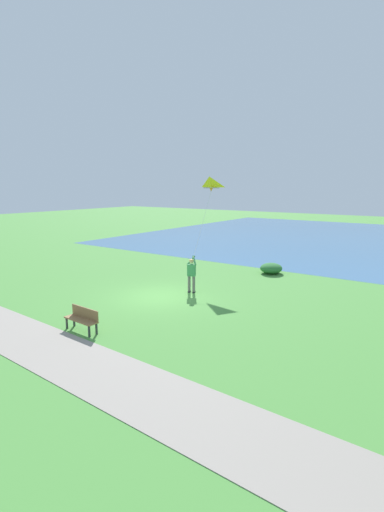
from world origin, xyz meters
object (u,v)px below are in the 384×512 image
lakeside_shrub (271,268)px  flying_kite (209,184)px  person_kite_flyer (192,272)px  park_bench_near_walkway (83,318)px

lakeside_shrub → flying_kite: bearing=-50.2°
flying_kite → lakeside_shrub: bearing=129.8°
person_kite_flyer → lakeside_shrub: person_kite_flyer is taller
person_kite_flyer → flying_kite: (-3.82, -1.43, 4.34)m
flying_kite → lakeside_shrub: size_ratio=2.83×
flying_kite → park_bench_near_walkway: 11.50m
flying_kite → person_kite_flyer: bearing=20.5°
person_kite_flyer → lakeside_shrub: size_ratio=1.27×
person_kite_flyer → lakeside_shrub: (-6.30, 1.54, -0.73)m
person_kite_flyer → flying_kite: flying_kite is taller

